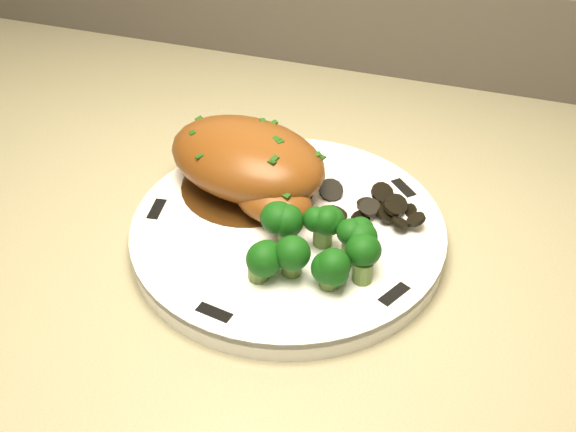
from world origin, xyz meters
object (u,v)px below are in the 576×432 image
(counter, at_px, (116,432))
(chicken_breast, at_px, (250,164))
(plate, at_px, (288,233))
(broccoli_florets, at_px, (315,247))

(counter, relative_size, chicken_breast, 11.66)
(plate, height_order, chicken_breast, chicken_breast)
(chicken_breast, xyz_separation_m, broccoli_florets, (0.09, -0.08, -0.01))
(counter, height_order, broccoli_florets, counter)
(plate, xyz_separation_m, chicken_breast, (-0.05, 0.04, 0.04))
(chicken_breast, height_order, broccoli_florets, chicken_breast)
(broccoli_florets, bearing_deg, counter, 167.41)
(plate, bearing_deg, chicken_breast, 141.79)
(counter, relative_size, plate, 7.41)
(broccoli_florets, bearing_deg, chicken_breast, 136.10)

